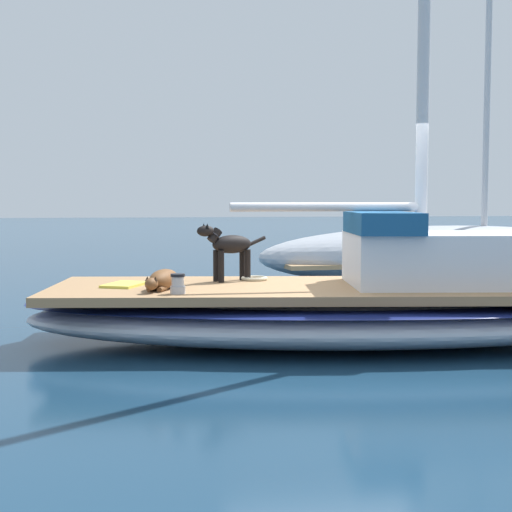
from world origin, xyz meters
name	(u,v)px	position (x,y,z in m)	size (l,w,h in m)	color
ground_plane	(341,342)	(0.00, 0.00, 0.00)	(120.00, 120.00, 0.00)	navy
sailboat_main	(342,313)	(0.00, 0.00, 0.34)	(3.52, 7.52, 0.66)	#B2B7C1
cabin_house	(439,255)	(0.17, 1.10, 1.01)	(1.70, 2.40, 0.84)	silver
dog_black	(229,246)	(-0.62, -1.23, 1.08)	(0.43, 0.90, 0.70)	black
dog_brown	(163,280)	(0.06, -2.05, 0.77)	(0.91, 0.48, 0.22)	brown
deck_winch	(178,284)	(0.45, -1.91, 0.76)	(0.16, 0.16, 0.21)	#B7B7BC
coiled_rope	(254,278)	(-0.70, -0.90, 0.68)	(0.32, 0.32, 0.04)	beige
deck_towel	(125,285)	(-0.35, -2.46, 0.68)	(0.56, 0.36, 0.03)	#D8D14C
moored_boat_port_side	(448,254)	(-5.36, 3.69, 0.59)	(2.64, 7.71, 5.94)	#B2B7C1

